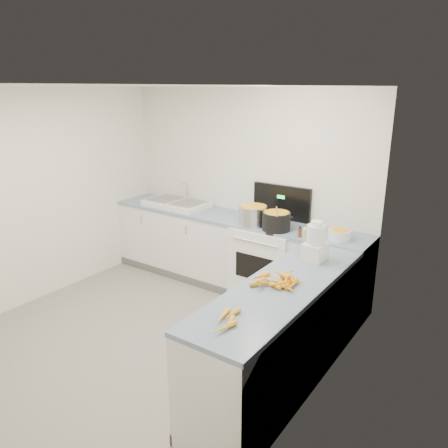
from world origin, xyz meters
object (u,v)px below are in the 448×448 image
Objects in this scene: mixing_bowl at (339,235)px; extract_bottle at (300,233)px; black_pot at (276,222)px; stove at (268,261)px; sink at (177,203)px; food_processor at (315,243)px; steel_pot at (253,216)px; spice_jar at (305,234)px.

extract_bottle is at bearing -156.75° from mixing_bowl.
stove is at bearing 138.59° from black_pot.
black_pot is 3.26× the size of extract_bottle.
stove is 0.60m from black_pot.
food_processor reaches higher than sink.
sink is 1.62m from black_pot.
extract_bottle is at bearing 127.71° from food_processor.
stove reaches higher than black_pot.
sink is at bearing 173.93° from steel_pot.
sink reaches higher than extract_bottle.
extract_bottle is 0.06m from spice_jar.
extract_bottle is (0.65, -0.10, -0.05)m from steel_pot.
sink is 2.69× the size of black_pot.
mixing_bowl is at bearing 7.06° from black_pot.
mixing_bowl is (1.03, 0.07, -0.05)m from steel_pot.
sink is at bearing 173.40° from spice_jar.
sink reaches higher than mixing_bowl.
steel_pot is 0.72m from spice_jar.
food_processor reaches higher than extract_bottle.
extract_bottle and spice_jar have the same top height.
food_processor is at bearing -39.54° from stove.
black_pot is 0.40m from spice_jar.
stove is 1.31m from food_processor.
stove is 0.79m from spice_jar.
black_pot is (0.32, -0.02, -0.01)m from steel_pot.
black_pot is at bearing 167.06° from extract_bottle.
steel_pot is 1.21m from food_processor.
mixing_bowl is at bearing 23.25° from extract_bottle.
mixing_bowl is 0.41m from extract_bottle.
black_pot reaches higher than mixing_bowl.
mixing_bowl is at bearing -3.72° from stove.
black_pot is 0.34m from extract_bottle.
stove is 13.89× the size of extract_bottle.
steel_pot is at bearing 171.41° from extract_bottle.
sink is 2.55× the size of steel_pot.
extract_bottle is at bearing -176.93° from spice_jar.
sink reaches higher than steel_pot.
spice_jar is (2.01, -0.23, 0.01)m from sink.
mixing_bowl reaches higher than spice_jar.
extract_bottle is (-0.38, -0.16, -0.01)m from mixing_bowl.
food_processor is (0.73, -0.59, 0.07)m from black_pot.
stove is 5.73× the size of mixing_bowl.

